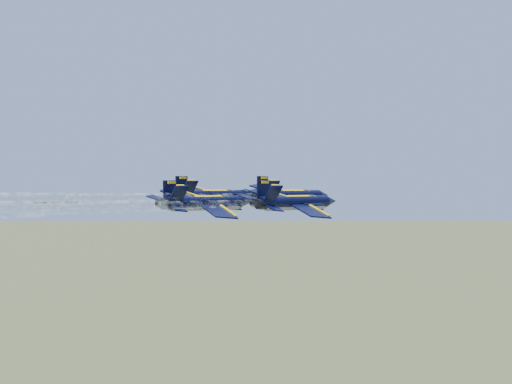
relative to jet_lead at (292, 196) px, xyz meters
The scene contains 4 objects.
jet_lead is the anchor object (origin of this frame).
jet_left 13.39m from the jet_lead, 146.90° to the right, with size 14.65×19.74×5.26m.
jet_right 13.23m from the jet_lead, 56.57° to the right, with size 14.65×19.74×5.26m.
jet_slot 19.36m from the jet_lead, 101.17° to the right, with size 14.65×19.74×5.26m.
Camera 1 is at (61.52, -98.25, 107.61)m, focal length 50.00 mm.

